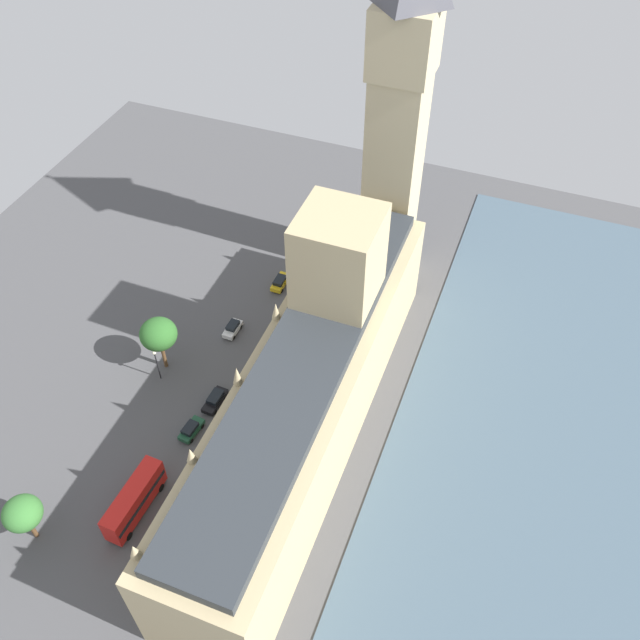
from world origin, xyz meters
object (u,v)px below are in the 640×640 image
object	(u,v)px
car_black_corner	(215,400)
street_lamp_trailing	(156,360)
parliament_building	(312,381)
pedestrian_opposite_hall	(303,292)
pedestrian_far_end	(216,448)
plane_tree_by_river_gate	(158,334)
car_white_under_trees	(233,328)
car_dark_green_kerbside	(191,429)
clock_tower	(399,110)
plane_tree_midblock	(23,513)
car_yellow_cab_leading	(280,282)
double_decker_bus_near_tower	(134,500)

from	to	relation	value
car_black_corner	street_lamp_trailing	world-z (taller)	street_lamp_trailing
parliament_building	pedestrian_opposite_hall	bearing A→B (deg)	-65.25
pedestrian_far_end	plane_tree_by_river_gate	xyz separation A→B (m)	(14.08, -10.85, 6.49)
car_white_under_trees	car_black_corner	world-z (taller)	same
car_black_corner	car_dark_green_kerbside	distance (m)	5.87
clock_tower	pedestrian_far_end	distance (m)	54.36
car_white_under_trees	street_lamp_trailing	size ratio (longest dim) A/B	0.66
pedestrian_far_end	plane_tree_midblock	size ratio (longest dim) A/B	0.19
parliament_building	car_yellow_cab_leading	bearing A→B (deg)	-57.75
pedestrian_far_end	street_lamp_trailing	xyz separation A→B (m)	(13.64, -8.43, 3.61)
pedestrian_opposite_hall	street_lamp_trailing	world-z (taller)	street_lamp_trailing
car_yellow_cab_leading	parliament_building	bearing A→B (deg)	-57.56
street_lamp_trailing	parliament_building	bearing A→B (deg)	-178.36
car_black_corner	pedestrian_opposite_hall	xyz separation A→B (m)	(-3.57, -25.43, -0.13)
clock_tower	car_yellow_cab_leading	distance (m)	35.00
car_dark_green_kerbside	plane_tree_midblock	world-z (taller)	plane_tree_midblock
car_yellow_cab_leading	car_white_under_trees	bearing A→B (deg)	-102.57
parliament_building	street_lamp_trailing	bearing A→B (deg)	1.64
parliament_building	plane_tree_by_river_gate	bearing A→B (deg)	-3.98
parliament_building	pedestrian_opposite_hall	world-z (taller)	parliament_building
car_dark_green_kerbside	car_black_corner	bearing A→B (deg)	88.16
car_yellow_cab_leading	pedestrian_far_end	size ratio (longest dim) A/B	3.03
car_dark_green_kerbside	car_white_under_trees	bearing A→B (deg)	104.79
car_yellow_cab_leading	car_black_corner	distance (m)	26.33
car_black_corner	pedestrian_far_end	bearing A→B (deg)	120.32
car_white_under_trees	plane_tree_midblock	xyz separation A→B (m)	(7.89, 40.09, 4.79)
plane_tree_by_river_gate	plane_tree_midblock	bearing A→B (deg)	87.35
car_black_corner	pedestrian_far_end	distance (m)	8.07
parliament_building	plane_tree_midblock	distance (m)	38.73
plane_tree_midblock	double_decker_bus_near_tower	bearing A→B (deg)	-143.20
clock_tower	car_yellow_cab_leading	bearing A→B (deg)	35.24
pedestrian_opposite_hall	car_dark_green_kerbside	bearing A→B (deg)	-40.18
car_dark_green_kerbside	street_lamp_trailing	size ratio (longest dim) A/B	0.72
parliament_building	plane_tree_by_river_gate	xyz separation A→B (m)	(24.70, -1.72, -2.28)
car_dark_green_kerbside	plane_tree_by_river_gate	distance (m)	14.86
car_dark_green_kerbside	pedestrian_opposite_hall	distance (m)	31.55
car_black_corner	car_dark_green_kerbside	size ratio (longest dim) A/B	1.11
car_yellow_cab_leading	car_black_corner	bearing A→B (deg)	-87.70
pedestrian_opposite_hall	plane_tree_by_river_gate	world-z (taller)	plane_tree_by_river_gate
car_black_corner	plane_tree_midblock	xyz separation A→B (m)	(11.72, 26.39, 4.79)
car_yellow_cab_leading	car_dark_green_kerbside	world-z (taller)	same
car_dark_green_kerbside	car_yellow_cab_leading	bearing A→B (deg)	96.28
double_decker_bus_near_tower	street_lamp_trailing	distance (m)	21.82
street_lamp_trailing	car_dark_green_kerbside	bearing A→B (deg)	141.98
parliament_building	car_dark_green_kerbside	xyz separation A→B (m)	(15.18, 7.80, -8.56)
car_white_under_trees	pedestrian_far_end	bearing A→B (deg)	111.42
double_decker_bus_near_tower	car_white_under_trees	bearing A→B (deg)	-83.71
car_yellow_cab_leading	street_lamp_trailing	distance (m)	26.78
parliament_building	pedestrian_far_end	world-z (taller)	parliament_building
pedestrian_far_end	plane_tree_midblock	bearing A→B (deg)	-146.91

